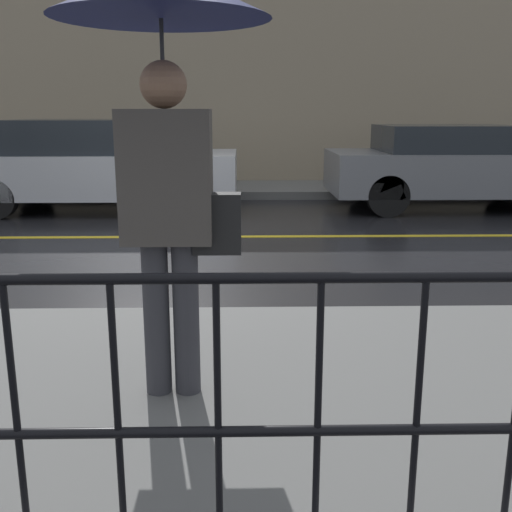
% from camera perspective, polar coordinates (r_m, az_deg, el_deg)
% --- Properties ---
extents(ground_plane, '(80.00, 80.00, 0.00)m').
position_cam_1_polar(ground_plane, '(7.84, -6.56, 1.81)').
color(ground_plane, black).
extents(sidewalk_near, '(28.00, 2.80, 0.15)m').
position_cam_1_polar(sidewalk_near, '(3.36, -14.09, -13.61)').
color(sidewalk_near, '#60605E').
rests_on(sidewalk_near, ground_plane).
extents(sidewalk_far, '(28.00, 1.92, 0.15)m').
position_cam_1_polar(sidewalk_far, '(12.05, -4.72, 6.33)').
color(sidewalk_far, '#60605E').
rests_on(sidewalk_far, ground_plane).
extents(lane_marking, '(25.20, 0.12, 0.01)m').
position_cam_1_polar(lane_marking, '(7.84, -6.56, 1.84)').
color(lane_marking, gold).
rests_on(lane_marking, ground_plane).
extents(building_storefront, '(28.00, 0.30, 5.03)m').
position_cam_1_polar(building_storefront, '(13.10, -4.64, 17.62)').
color(building_storefront, gray).
rests_on(building_storefront, ground_plane).
extents(railing_foreground, '(12.00, 0.04, 0.96)m').
position_cam_1_polar(railing_foreground, '(2.09, -22.15, -11.21)').
color(railing_foreground, black).
rests_on(railing_foreground, sidewalk_near).
extents(pedestrian, '(1.02, 1.02, 2.09)m').
position_cam_1_polar(pedestrian, '(2.96, -8.76, 17.24)').
color(pedestrian, '#333338').
rests_on(pedestrian, sidewalk_near).
extents(car_silver, '(4.46, 1.92, 1.46)m').
position_cam_1_polar(car_silver, '(10.24, -14.90, 8.41)').
color(car_silver, '#B2B5BA').
rests_on(car_silver, ground_plane).
extents(car_grey, '(4.07, 1.82, 1.37)m').
position_cam_1_polar(car_grey, '(10.54, 18.09, 8.19)').
color(car_grey, slate).
rests_on(car_grey, ground_plane).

